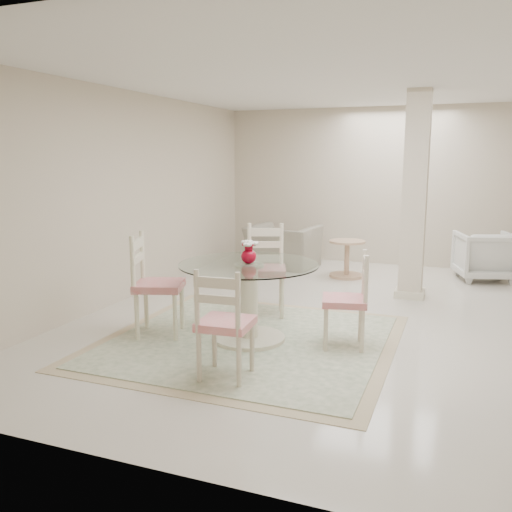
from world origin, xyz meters
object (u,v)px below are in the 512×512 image
(recliner_taupe, at_px, (283,247))
(armchair_white, at_px, (485,256))
(red_vase, at_px, (249,252))
(dining_chair_west, at_px, (152,277))
(dining_chair_east, at_px, (352,293))
(dining_table, at_px, (249,302))
(side_table, at_px, (347,260))
(column, at_px, (415,196))
(dining_chair_south, at_px, (223,316))
(dining_chair_north, at_px, (265,263))

(recliner_taupe, bearing_deg, armchair_white, -170.22)
(red_vase, relative_size, dining_chair_west, 0.20)
(dining_chair_east, height_order, recliner_taupe, dining_chair_east)
(recliner_taupe, xyz_separation_m, armchair_white, (3.16, 0.22, 0.01))
(dining_table, xyz_separation_m, side_table, (0.31, 3.35, -0.14))
(column, height_order, recliner_taupe, column)
(column, xyz_separation_m, red_vase, (-1.36, -2.45, -0.43))
(column, bearing_deg, dining_chair_east, -98.93)
(column, xyz_separation_m, armchair_white, (0.95, 1.47, -0.98))
(dining_chair_east, relative_size, dining_chair_south, 0.99)
(recliner_taupe, xyz_separation_m, side_table, (1.16, -0.34, -0.09))
(column, xyz_separation_m, dining_chair_south, (-1.19, -3.45, -0.79))
(dining_chair_west, height_order, side_table, dining_chair_west)
(column, distance_m, side_table, 1.76)
(dining_table, bearing_deg, dining_chair_west, -169.30)
(dining_table, xyz_separation_m, recliner_taupe, (-0.85, 3.69, -0.05))
(dining_chair_north, relative_size, dining_chair_west, 0.99)
(red_vase, xyz_separation_m, armchair_white, (2.31, 3.91, -0.55))
(dining_chair_north, bearing_deg, dining_chair_south, -99.71)
(column, height_order, dining_chair_west, column)
(side_table, bearing_deg, dining_chair_north, -102.09)
(dining_chair_east, height_order, side_table, dining_chair_east)
(column, relative_size, dining_chair_west, 2.26)
(dining_table, height_order, side_table, dining_table)
(dining_chair_west, distance_m, side_table, 3.79)
(red_vase, bearing_deg, recliner_taupe, 103.00)
(column, bearing_deg, dining_table, -119.04)
(dining_chair_east, distance_m, recliner_taupe, 3.98)
(armchair_white, height_order, side_table, armchair_white)
(dining_chair_east, xyz_separation_m, recliner_taupe, (-1.85, 3.51, -0.20))
(dining_chair_south, bearing_deg, red_vase, -84.25)
(side_table, bearing_deg, dining_table, -95.28)
(recliner_taupe, bearing_deg, dining_chair_south, 108.08)
(red_vase, xyz_separation_m, dining_chair_west, (-1.01, -0.19, -0.29))
(dining_chair_west, distance_m, recliner_taupe, 3.90)
(armchair_white, distance_m, side_table, 2.08)
(column, bearing_deg, armchair_white, 57.11)
(red_vase, relative_size, dining_chair_east, 0.22)
(dining_chair_east, bearing_deg, recliner_taupe, -165.06)
(dining_chair_east, xyz_separation_m, dining_chair_south, (-0.83, -1.19, 0.01))
(dining_chair_north, distance_m, recliner_taupe, 2.78)
(dining_chair_west, bearing_deg, dining_chair_north, -52.95)
(column, relative_size, red_vase, 11.45)
(dining_chair_north, xyz_separation_m, recliner_taupe, (-0.66, 2.69, -0.26))
(dining_chair_west, xyz_separation_m, armchair_white, (3.32, 4.10, -0.26))
(column, relative_size, armchair_white, 3.32)
(column, relative_size, dining_chair_south, 2.53)
(dining_table, height_order, dining_chair_west, dining_chair_west)
(red_vase, distance_m, dining_chair_east, 1.08)
(dining_chair_north, bearing_deg, side_table, 57.99)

